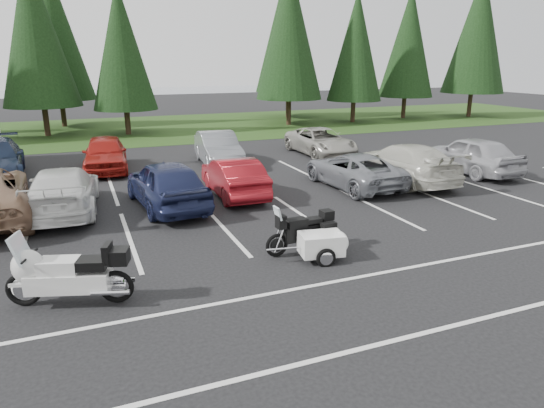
{
  "coord_description": "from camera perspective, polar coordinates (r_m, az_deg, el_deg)",
  "views": [
    {
      "loc": [
        -3.27,
        -12.19,
        4.8
      ],
      "look_at": [
        1.47,
        -0.5,
        1.04
      ],
      "focal_mm": 32.0,
      "sensor_mm": 36.0,
      "label": 1
    }
  ],
  "objects": [
    {
      "name": "conifer_5",
      "position": [
        33.96,
        -17.32,
        17.29
      ],
      "size": [
        4.14,
        4.14,
        9.63
      ],
      "color": "#332316",
      "rests_on": "ground"
    },
    {
      "name": "conifer_back_c",
      "position": [
        42.73,
        1.96,
        20.2
      ],
      "size": [
        5.5,
        5.5,
        12.81
      ],
      "color": "#332316",
      "rests_on": "ground"
    },
    {
      "name": "conifer_9",
      "position": [
        46.57,
        23.07,
        18.15
      ],
      "size": [
        5.19,
        5.19,
        12.1
      ],
      "color": "#332316",
      "rests_on": "ground"
    },
    {
      "name": "conifer_back_b",
      "position": [
        39.75,
        -24.34,
        18.06
      ],
      "size": [
        4.97,
        4.97,
        11.58
      ],
      "color": "#332316",
      "rests_on": "ground"
    },
    {
      "name": "car_far_3",
      "position": [
        23.19,
        -6.35,
        6.49
      ],
      "size": [
        2.02,
        4.79,
        1.54
      ],
      "primitive_type": "imported",
      "rotation": [
        0.0,
        0.0,
        -0.09
      ],
      "color": "slate",
      "rests_on": "ground"
    },
    {
      "name": "adventure_motorcycle",
      "position": [
        12.45,
        3.47,
        -2.79
      ],
      "size": [
        2.25,
        0.89,
        1.35
      ],
      "primitive_type": null,
      "rotation": [
        0.0,
        0.0,
        0.06
      ],
      "color": "black",
      "rests_on": "ground"
    },
    {
      "name": "car_near_3",
      "position": [
        17.1,
        -23.39,
        1.49
      ],
      "size": [
        2.49,
        5.28,
        1.49
      ],
      "primitive_type": "imported",
      "rotation": [
        0.0,
        0.0,
        3.06
      ],
      "color": "silver",
      "rests_on": "ground"
    },
    {
      "name": "cargo_trailer",
      "position": [
        12.12,
        5.79,
        -5.01
      ],
      "size": [
        1.65,
        1.11,
        0.71
      ],
      "primitive_type": null,
      "rotation": [
        0.0,
        0.0,
        -0.17
      ],
      "color": "white",
      "rests_on": "ground"
    },
    {
      "name": "car_far_2",
      "position": [
        23.03,
        -19.04,
        5.63
      ],
      "size": [
        2.19,
        4.68,
        1.55
      ],
      "primitive_type": "imported",
      "rotation": [
        0.0,
        0.0,
        -0.08
      ],
      "color": "maroon",
      "rests_on": "ground"
    },
    {
      "name": "touring_motorcycle",
      "position": [
        10.61,
        -22.9,
        -7.06
      ],
      "size": [
        2.94,
        1.69,
        1.56
      ],
      "primitive_type": null,
      "rotation": [
        0.0,
        0.0,
        -0.31
      ],
      "color": "silver",
      "rests_on": "ground"
    },
    {
      "name": "stall_markings",
      "position": [
        15.33,
        -8.62,
        -1.82
      ],
      "size": [
        32.0,
        16.0,
        0.01
      ],
      "primitive_type": "cube",
      "color": "silver",
      "rests_on": "ground"
    },
    {
      "name": "grass_strip",
      "position": [
        36.66,
        -16.92,
        8.37
      ],
      "size": [
        80.0,
        16.0,
        0.01
      ],
      "primitive_type": "cube",
      "color": "#1F3D13",
      "rests_on": "ground"
    },
    {
      "name": "car_near_5",
      "position": [
        17.76,
        -4.53,
        3.21
      ],
      "size": [
        1.58,
        4.3,
        1.41
      ],
      "primitive_type": "imported",
      "rotation": [
        0.0,
        0.0,
        3.12
      ],
      "color": "maroon",
      "rests_on": "ground"
    },
    {
      "name": "conifer_8",
      "position": [
        43.62,
        15.77,
        17.81
      ],
      "size": [
        4.53,
        4.53,
        10.56
      ],
      "color": "#332316",
      "rests_on": "ground"
    },
    {
      "name": "car_near_8",
      "position": [
        23.04,
        22.33,
        5.39
      ],
      "size": [
        1.97,
        4.81,
        1.63
      ],
      "primitive_type": "imported",
      "rotation": [
        0.0,
        0.0,
        3.15
      ],
      "color": "#A1A1A6",
      "rests_on": "ground"
    },
    {
      "name": "conifer_4",
      "position": [
        35.18,
        -26.18,
        17.82
      ],
      "size": [
        4.8,
        4.8,
        11.17
      ],
      "color": "#332316",
      "rests_on": "ground"
    },
    {
      "name": "car_near_6",
      "position": [
        19.27,
        9.54,
        3.98
      ],
      "size": [
        2.43,
        4.9,
        1.34
      ],
      "primitive_type": "imported",
      "rotation": [
        0.0,
        0.0,
        3.19
      ],
      "color": "slate",
      "rests_on": "ground"
    },
    {
      "name": "lake_water",
      "position": [
        67.76,
        -16.19,
        11.9
      ],
      "size": [
        70.0,
        50.0,
        0.02
      ],
      "primitive_type": "cube",
      "color": "slate",
      "rests_on": "ground"
    },
    {
      "name": "ground",
      "position": [
        13.51,
        -6.59,
        -4.34
      ],
      "size": [
        120.0,
        120.0,
        0.0
      ],
      "primitive_type": "plane",
      "color": "black",
      "rests_on": "ground"
    },
    {
      "name": "car_far_4",
      "position": [
        25.77,
        5.74,
        7.33
      ],
      "size": [
        2.31,
        4.96,
        1.37
      ],
      "primitive_type": "imported",
      "rotation": [
        0.0,
        0.0,
        0.01
      ],
      "color": "#9C998F",
      "rests_on": "ground"
    },
    {
      "name": "conifer_6",
      "position": [
        37.59,
        2.07,
        19.5
      ],
      "size": [
        4.93,
        4.93,
        11.48
      ],
      "color": "#332316",
      "rests_on": "ground"
    },
    {
      "name": "car_near_4",
      "position": [
        16.62,
        -12.29,
        2.36
      ],
      "size": [
        2.38,
        4.98,
        1.64
      ],
      "primitive_type": "imported",
      "rotation": [
        0.0,
        0.0,
        3.24
      ],
      "color": "#1B2145",
      "rests_on": "ground"
    },
    {
      "name": "conifer_7",
      "position": [
        39.85,
        9.85,
        17.82
      ],
      "size": [
        4.27,
        4.27,
        9.94
      ],
      "color": "#332316",
      "rests_on": "ground"
    },
    {
      "name": "car_near_7",
      "position": [
        20.5,
        15.27,
        4.7
      ],
      "size": [
        2.21,
        5.38,
        1.56
      ],
      "primitive_type": "imported",
      "rotation": [
        0.0,
        0.0,
        3.14
      ],
      "color": "beige",
      "rests_on": "ground"
    }
  ]
}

